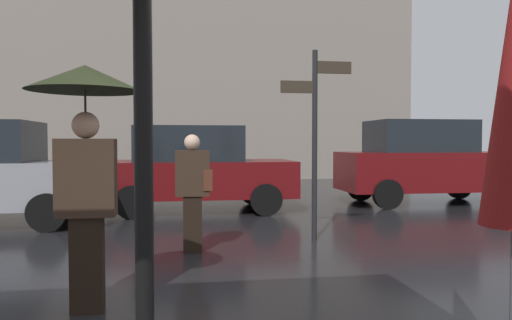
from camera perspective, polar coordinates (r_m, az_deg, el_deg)
pedestrian_with_umbrella at (r=4.45m, az=-19.40°, el=4.05°), size 0.99×0.99×2.15m
pedestrian_with_bag at (r=6.58m, az=-7.36°, el=-3.00°), size 0.49×0.24×1.59m
parked_car_left at (r=10.56m, az=-7.14°, el=-0.93°), size 4.08×2.07×1.83m
parked_car_distant at (r=12.41m, az=19.21°, el=-0.20°), size 4.19×1.82×2.01m
street_signpost at (r=7.32m, az=6.96°, el=4.05°), size 1.08×0.08×2.86m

